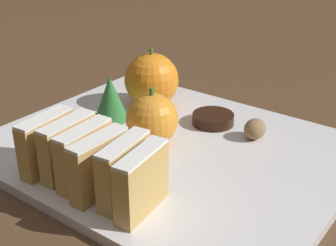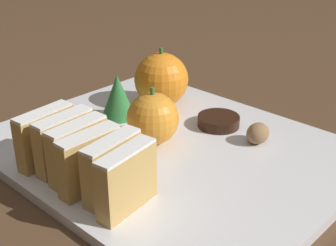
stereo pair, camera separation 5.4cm
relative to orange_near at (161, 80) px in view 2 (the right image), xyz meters
name	(u,v)px [view 2 (the right image)]	position (x,y,z in m)	size (l,w,h in m)	color
ground_plane	(168,154)	(-0.08, -0.09, -0.05)	(6.00, 6.00, 0.00)	#513823
serving_platter	(168,150)	(-0.08, -0.09, -0.04)	(0.33, 0.41, 0.01)	white
stollen_slice_front	(127,180)	(-0.20, -0.15, -0.01)	(0.07, 0.03, 0.06)	tan
stollen_slice_second	(112,168)	(-0.20, -0.12, -0.01)	(0.07, 0.03, 0.06)	tan
stollen_slice_third	(90,161)	(-0.20, -0.10, -0.01)	(0.07, 0.02, 0.06)	tan
stollen_slice_fourth	(78,151)	(-0.20, -0.07, -0.01)	(0.07, 0.02, 0.06)	tan
stollen_slice_fifth	(65,142)	(-0.20, -0.05, -0.01)	(0.07, 0.02, 0.06)	tan
stollen_slice_sixth	(46,137)	(-0.20, -0.02, -0.01)	(0.07, 0.02, 0.06)	tan
orange_near	(161,80)	(0.00, 0.00, 0.00)	(0.08, 0.08, 0.08)	orange
orange_far	(153,119)	(-0.09, -0.07, -0.01)	(0.06, 0.06, 0.07)	orange
walnut	(258,133)	(0.00, -0.16, -0.03)	(0.03, 0.03, 0.03)	#8E6B47
chocolate_cookie	(218,121)	(0.00, -0.10, -0.03)	(0.05, 0.05, 0.01)	black
evergreen_sprig	(118,96)	(-0.07, 0.01, -0.01)	(0.05, 0.05, 0.06)	#2D7538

